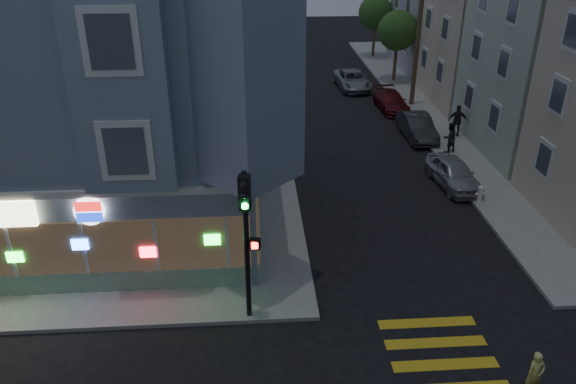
{
  "coord_description": "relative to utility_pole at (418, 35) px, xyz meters",
  "views": [
    {
      "loc": [
        0.94,
        -12.5,
        12.19
      ],
      "look_at": [
        2.23,
        6.06,
        2.75
      ],
      "focal_mm": 35.0,
      "sensor_mm": 36.0,
      "label": 1
    }
  ],
  "objects": [
    {
      "name": "utility_pole",
      "position": [
        0.0,
        0.0,
        0.0
      ],
      "size": [
        2.2,
        0.3,
        9.0
      ],
      "color": "#4C3826",
      "rests_on": "sidewalk_ne"
    },
    {
      "name": "ground",
      "position": [
        -12.0,
        -24.0,
        -4.8
      ],
      "size": [
        120.0,
        120.0,
        0.0
      ],
      "primitive_type": "plane",
      "color": "black",
      "rests_on": "ground"
    },
    {
      "name": "row_house_d",
      "position": [
        7.5,
        10.0,
        0.6
      ],
      "size": [
        12.0,
        8.6,
        10.5
      ],
      "primitive_type": "cube",
      "color": "#9A95A4",
      "rests_on": "sidewalk_ne"
    },
    {
      "name": "pedestrian_b",
      "position": [
        1.0,
        -6.14,
        -3.71
      ],
      "size": [
        1.16,
        0.63,
        1.87
      ],
      "primitive_type": "imported",
      "rotation": [
        0.0,
        0.0,
        2.98
      ],
      "color": "#25222A",
      "rests_on": "sidewalk_ne"
    },
    {
      "name": "pedestrian_a",
      "position": [
        -0.25,
        -8.49,
        -3.81
      ],
      "size": [
        1.0,
        0.9,
        1.68
      ],
      "primitive_type": "imported",
      "rotation": [
        0.0,
        0.0,
        3.53
      ],
      "color": "black",
      "rests_on": "sidewalk_ne"
    },
    {
      "name": "sidewalk_ne",
      "position": [
        11.0,
        -1.0,
        -4.72
      ],
      "size": [
        24.0,
        42.0,
        0.15
      ],
      "primitive_type": "cube",
      "color": "gray",
      "rests_on": "ground"
    },
    {
      "name": "traffic_signal",
      "position": [
        -11.3,
        -21.83,
        -1.12
      ],
      "size": [
        0.64,
        0.58,
        5.22
      ],
      "rotation": [
        0.0,
        0.0,
        -0.21
      ],
      "color": "black",
      "rests_on": "sidewalk_nw"
    },
    {
      "name": "parked_car_a",
      "position": [
        -1.3,
        -12.39,
        -4.12
      ],
      "size": [
        2.04,
        4.15,
        1.36
      ],
      "primitive_type": "imported",
      "rotation": [
        0.0,
        0.0,
        0.11
      ],
      "color": "#A5A7AD",
      "rests_on": "ground"
    },
    {
      "name": "parked_car_b",
      "position": [
        -1.3,
        -5.94,
        -4.1
      ],
      "size": [
        1.58,
        4.25,
        1.39
      ],
      "primitive_type": "imported",
      "rotation": [
        0.0,
        0.0,
        0.03
      ],
      "color": "#313336",
      "rests_on": "ground"
    },
    {
      "name": "parked_car_d",
      "position": [
        -3.34,
        4.46,
        -4.14
      ],
      "size": [
        2.49,
        4.85,
        1.31
      ],
      "primitive_type": "imported",
      "rotation": [
        0.0,
        0.0,
        0.07
      ],
      "color": "gray",
      "rests_on": "ground"
    },
    {
      "name": "street_tree_far",
      "position": [
        0.2,
        14.0,
        -0.86
      ],
      "size": [
        3.0,
        3.0,
        5.3
      ],
      "color": "#4C3826",
      "rests_on": "sidewalk_ne"
    },
    {
      "name": "corner_building",
      "position": [
        -18.0,
        -13.02,
        1.02
      ],
      "size": [
        14.6,
        14.6,
        11.4
      ],
      "color": "gray",
      "rests_on": "sidewalk_nw"
    },
    {
      "name": "fire_hydrant",
      "position": [
        -0.7,
        -14.32,
        -4.24
      ],
      "size": [
        0.45,
        0.26,
        0.78
      ],
      "color": "white",
      "rests_on": "sidewalk_ne"
    },
    {
      "name": "row_house_c",
      "position": [
        7.5,
        1.0,
        -0.15
      ],
      "size": [
        12.0,
        8.6,
        9.0
      ],
      "primitive_type": "cube",
      "color": "#BEA993",
      "rests_on": "sidewalk_ne"
    },
    {
      "name": "sidewalk_nw",
      "position": [
        -25.5,
        -1.0,
        -4.72
      ],
      "size": [
        33.0,
        42.0,
        0.15
      ],
      "primitive_type": "cube",
      "color": "gray",
      "rests_on": "ground"
    },
    {
      "name": "running_child",
      "position": [
        -3.44,
        -25.47,
        -4.09
      ],
      "size": [
        0.54,
        0.39,
        1.4
      ],
      "primitive_type": "imported",
      "rotation": [
        0.0,
        0.0,
        0.11
      ],
      "color": "#D1CF6A",
      "rests_on": "ground"
    },
    {
      "name": "street_tree_near",
      "position": [
        0.2,
        6.0,
        -0.86
      ],
      "size": [
        3.0,
        3.0,
        5.3
      ],
      "color": "#4C3826",
      "rests_on": "sidewalk_ne"
    },
    {
      "name": "parked_car_c",
      "position": [
        -1.62,
        -0.74,
        -4.19
      ],
      "size": [
        1.93,
        4.27,
        1.21
      ],
      "primitive_type": "imported",
      "rotation": [
        0.0,
        0.0,
        0.06
      ],
      "color": "#5C151A",
      "rests_on": "ground"
    }
  ]
}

